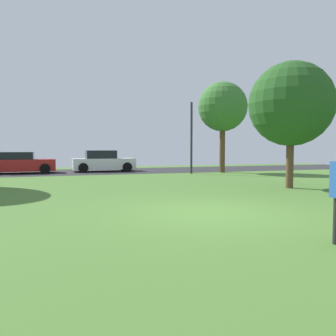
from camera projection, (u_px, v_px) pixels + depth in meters
name	position (u px, v px, depth m)	size (l,w,h in m)	color
ground_plane	(208.00, 212.00, 8.37)	(44.00, 44.00, 0.00)	#47702D
road_strip	(109.00, 171.00, 23.49)	(44.00, 6.40, 0.01)	#28282B
maple_tree_near	(223.00, 107.00, 22.18)	(3.25, 3.25, 5.97)	brown
oak_tree_left	(291.00, 104.00, 13.32)	(3.32, 3.32, 5.01)	brown
parked_car_red	(19.00, 163.00, 21.50)	(4.31, 2.00, 1.36)	#B21E1E
parked_car_white	(103.00, 162.00, 23.34)	(4.20, 1.93, 1.46)	white
street_lamp_post	(191.00, 138.00, 21.26)	(0.14, 0.14, 4.50)	#2D2D33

